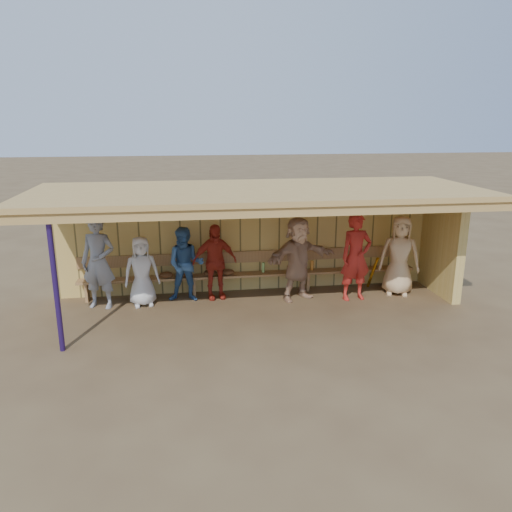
# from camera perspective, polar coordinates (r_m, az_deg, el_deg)

# --- Properties ---
(ground) EXTENTS (90.00, 90.00, 0.00)m
(ground) POSITION_cam_1_polar(r_m,az_deg,el_deg) (10.42, 0.28, -6.08)
(ground) COLOR brown
(ground) RESTS_ON ground
(player_a) EXTENTS (0.81, 0.64, 1.95)m
(player_a) POSITION_cam_1_polar(r_m,az_deg,el_deg) (10.73, -17.56, -0.69)
(player_a) COLOR gray
(player_a) RESTS_ON ground
(player_b) EXTENTS (0.80, 0.60, 1.49)m
(player_b) POSITION_cam_1_polar(r_m,az_deg,el_deg) (10.67, -12.94, -1.73)
(player_b) COLOR silver
(player_b) RESTS_ON ground
(player_c) EXTENTS (0.86, 0.71, 1.62)m
(player_c) POSITION_cam_1_polar(r_m,az_deg,el_deg) (10.75, -8.03, -0.97)
(player_c) COLOR #355E94
(player_c) RESTS_ON ground
(player_d) EXTENTS (1.02, 0.55, 1.66)m
(player_d) POSITION_cam_1_polar(r_m,az_deg,el_deg) (10.83, -4.75, -0.66)
(player_d) COLOR #B32C1C
(player_d) RESTS_ON ground
(player_f) EXTENTS (1.77, 1.17, 1.83)m
(player_f) POSITION_cam_1_polar(r_m,az_deg,el_deg) (10.76, 4.80, -0.28)
(player_f) COLOR tan
(player_f) RESTS_ON ground
(player_g) EXTENTS (0.75, 0.54, 1.90)m
(player_g) POSITION_cam_1_polar(r_m,az_deg,el_deg) (10.92, 11.35, -0.11)
(player_g) COLOR red
(player_g) RESTS_ON ground
(player_h) EXTENTS (1.02, 0.84, 1.79)m
(player_h) POSITION_cam_1_polar(r_m,az_deg,el_deg) (11.48, 16.08, 0.05)
(player_h) COLOR #DDB17C
(player_h) RESTS_ON ground
(dugout_structure) EXTENTS (8.80, 3.20, 2.50)m
(dugout_structure) POSITION_cam_1_polar(r_m,az_deg,el_deg) (10.65, 1.81, 3.91)
(dugout_structure) COLOR #D7B45C
(dugout_structure) RESTS_ON ground
(bench) EXTENTS (7.60, 0.34, 0.93)m
(bench) POSITION_cam_1_polar(r_m,az_deg,el_deg) (11.29, -0.57, -1.53)
(bench) COLOR #AD7E4A
(bench) RESTS_ON ground
(dugout_equipment) EXTENTS (5.73, 0.62, 0.80)m
(dugout_equipment) POSITION_cam_1_polar(r_m,az_deg,el_deg) (11.13, -2.68, -2.00)
(dugout_equipment) COLOR orange
(dugout_equipment) RESTS_ON ground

